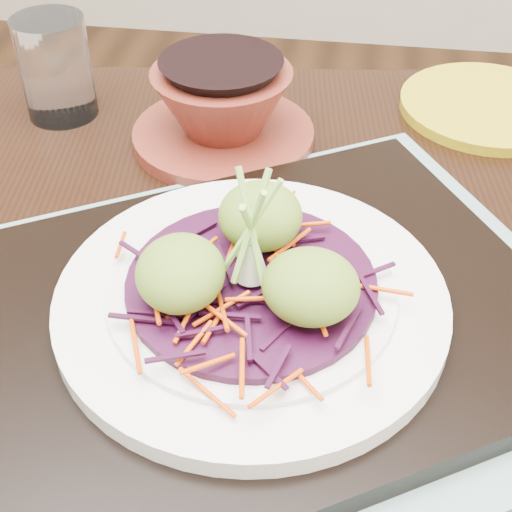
# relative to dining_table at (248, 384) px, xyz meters

# --- Properties ---
(dining_table) EXTENTS (1.18, 0.87, 0.68)m
(dining_table) POSITION_rel_dining_table_xyz_m (0.00, 0.00, 0.00)
(dining_table) COLOR black
(dining_table) RESTS_ON ground
(placemat) EXTENTS (0.57, 0.54, 0.00)m
(placemat) POSITION_rel_dining_table_xyz_m (0.01, -0.03, 0.09)
(placemat) COLOR gray
(placemat) RESTS_ON dining_table
(serving_tray) EXTENTS (0.49, 0.46, 0.02)m
(serving_tray) POSITION_rel_dining_table_xyz_m (0.01, -0.03, 0.10)
(serving_tray) COLOR black
(serving_tray) RESTS_ON placemat
(white_plate) EXTENTS (0.26, 0.26, 0.02)m
(white_plate) POSITION_rel_dining_table_xyz_m (0.01, -0.03, 0.12)
(white_plate) COLOR white
(white_plate) RESTS_ON serving_tray
(cabbage_bed) EXTENTS (0.16, 0.16, 0.01)m
(cabbage_bed) POSITION_rel_dining_table_xyz_m (0.01, -0.03, 0.13)
(cabbage_bed) COLOR #340A2A
(cabbage_bed) RESTS_ON white_plate
(carrot_julienne) EXTENTS (0.20, 0.20, 0.01)m
(carrot_julienne) POSITION_rel_dining_table_xyz_m (0.01, -0.03, 0.14)
(carrot_julienne) COLOR #CE4103
(carrot_julienne) RESTS_ON cabbage_bed
(guacamole_scoops) EXTENTS (0.14, 0.12, 0.04)m
(guacamole_scoops) POSITION_rel_dining_table_xyz_m (0.01, -0.03, 0.16)
(guacamole_scoops) COLOR olive
(guacamole_scoops) RESTS_ON cabbage_bed
(scallion_garnish) EXTENTS (0.06, 0.06, 0.09)m
(scallion_garnish) POSITION_rel_dining_table_xyz_m (0.01, -0.03, 0.18)
(scallion_garnish) COLOR #8BC850
(scallion_garnish) RESTS_ON cabbage_bed
(water_glass) EXTENTS (0.08, 0.08, 0.10)m
(water_glass) POSITION_rel_dining_table_xyz_m (-0.22, 0.24, 0.14)
(water_glass) COLOR white
(water_glass) RESTS_ON dining_table
(terracotta_bowl_set) EXTENTS (0.18, 0.18, 0.07)m
(terracotta_bowl_set) POSITION_rel_dining_table_xyz_m (-0.06, 0.21, 0.12)
(terracotta_bowl_set) COLOR #5E2016
(terracotta_bowl_set) RESTS_ON dining_table
(yellow_plate) EXTENTS (0.23, 0.23, 0.01)m
(yellow_plate) POSITION_rel_dining_table_xyz_m (0.19, 0.31, 0.10)
(yellow_plate) COLOR #A99312
(yellow_plate) RESTS_ON dining_table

